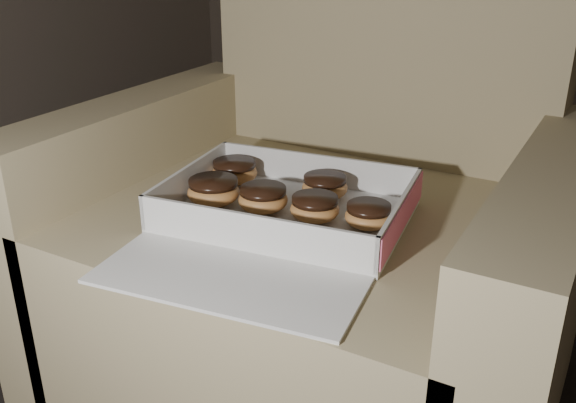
% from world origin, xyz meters
% --- Properties ---
extents(armchair, '(0.85, 0.71, 0.88)m').
position_xyz_m(armchair, '(-0.34, 0.28, 0.28)').
color(armchair, tan).
rests_on(armchair, floor).
extents(bakery_box, '(0.41, 0.46, 0.06)m').
position_xyz_m(bakery_box, '(-0.34, 0.12, 0.41)').
color(bakery_box, silver).
rests_on(bakery_box, armchair).
extents(donut_a, '(0.08, 0.08, 0.04)m').
position_xyz_m(donut_a, '(-0.47, 0.14, 0.43)').
color(donut_a, '#C48044').
rests_on(donut_a, bakery_box).
extents(donut_b, '(0.08, 0.08, 0.04)m').
position_xyz_m(donut_b, '(-0.32, 0.24, 0.42)').
color(donut_b, '#C48044').
rests_on(donut_b, bakery_box).
extents(donut_c, '(0.08, 0.08, 0.04)m').
position_xyz_m(donut_c, '(-0.49, 0.23, 0.42)').
color(donut_c, '#C48044').
rests_on(donut_c, bakery_box).
extents(donut_d, '(0.08, 0.08, 0.04)m').
position_xyz_m(donut_d, '(-0.30, 0.16, 0.42)').
color(donut_d, '#C48044').
rests_on(donut_d, bakery_box).
extents(donut_e, '(0.07, 0.07, 0.04)m').
position_xyz_m(donut_e, '(-0.22, 0.18, 0.42)').
color(donut_e, '#C48044').
rests_on(donut_e, bakery_box).
extents(donut_f, '(0.08, 0.08, 0.04)m').
position_xyz_m(donut_f, '(-0.39, 0.15, 0.42)').
color(donut_f, '#C48044').
rests_on(donut_f, bakery_box).
extents(crumb_a, '(0.01, 0.01, 0.00)m').
position_xyz_m(crumb_a, '(-0.47, 0.14, 0.41)').
color(crumb_a, black).
rests_on(crumb_a, bakery_box).
extents(crumb_b, '(0.01, 0.01, 0.00)m').
position_xyz_m(crumb_b, '(-0.46, 0.13, 0.41)').
color(crumb_b, black).
rests_on(crumb_b, bakery_box).
extents(crumb_c, '(0.01, 0.01, 0.00)m').
position_xyz_m(crumb_c, '(-0.19, 0.11, 0.41)').
color(crumb_c, black).
rests_on(crumb_c, bakery_box).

